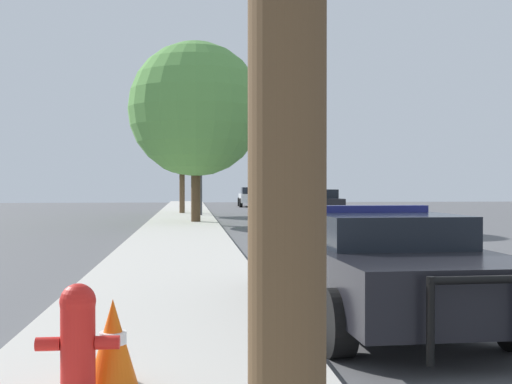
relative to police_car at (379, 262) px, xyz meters
name	(u,v)px	position (x,y,z in m)	size (l,w,h in m)	color
sidewalk_left	(164,324)	(-2.65, -0.17, -0.68)	(3.00, 110.00, 0.13)	#BCB7AD
police_car	(379,262)	(0.00, 0.00, 0.00)	(2.22, 5.11, 1.44)	black
fire_hydrant	(78,338)	(-3.16, -3.00, -0.16)	(0.60, 0.26, 0.85)	red
traffic_light	(232,149)	(-0.15, 25.72, 2.85)	(4.00, 0.35, 4.86)	#424247
car_background_oncoming	(322,202)	(4.97, 27.25, 0.02)	(1.97, 3.92, 1.46)	black
car_background_distant	(252,196)	(2.48, 42.12, 0.06)	(2.17, 4.71, 1.52)	silver
tree_sidewalk_mid	(196,109)	(-2.09, 19.82, 4.20)	(5.76, 5.76, 7.70)	#4C3823
tree_sidewalk_far	(182,138)	(-2.77, 28.44, 3.62)	(4.07, 4.07, 6.28)	brown
traffic_cone	(113,342)	(-2.95, -2.68, -0.27)	(0.39, 0.39, 0.68)	orange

